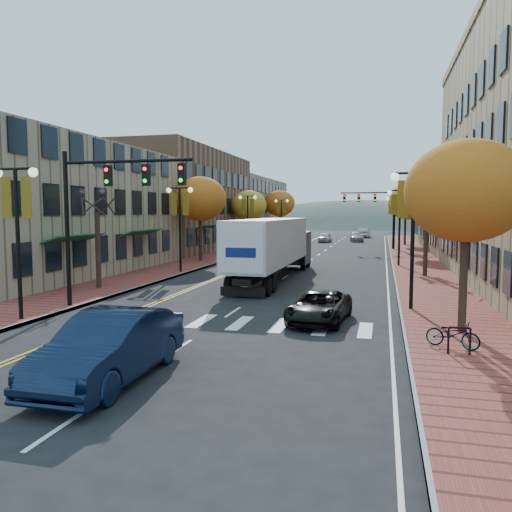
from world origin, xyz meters
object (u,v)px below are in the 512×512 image
Objects in this scene: navy_sedan at (110,347)px; black_suv at (319,307)px; semi_truck at (274,244)px; bicycle at (453,334)px.

navy_sedan reaches higher than black_suv.
semi_truck is at bearing 115.84° from black_suv.
navy_sedan is at bearing 141.18° from bicycle.
navy_sedan is at bearing -89.75° from semi_truck.
navy_sedan reaches higher than bicycle.
black_suv is at bearing 61.45° from navy_sedan.
semi_truck is 12.62m from black_suv.
semi_truck is 9.61× the size of bicycle.
navy_sedan is (-0.01, -19.93, -1.39)m from semi_truck.
navy_sedan is 9.31m from black_suv.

